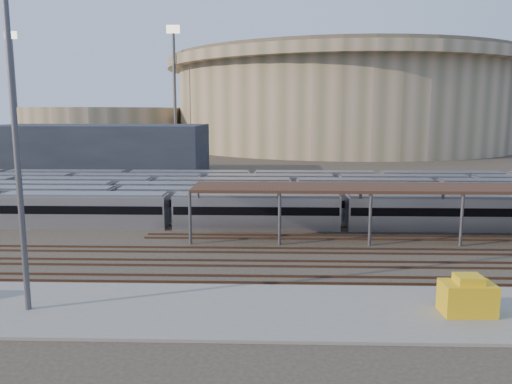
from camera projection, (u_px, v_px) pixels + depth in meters
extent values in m
plane|color=#383026|center=(273.00, 248.00, 46.58)|extent=(420.00, 420.00, 0.00)
cube|color=gray|center=(196.00, 309.00, 31.91)|extent=(50.00, 9.00, 0.20)
cube|color=#A1A2A6|center=(343.00, 213.00, 53.96)|extent=(112.00, 2.90, 3.60)
cube|color=#A1A2A6|center=(275.00, 205.00, 58.32)|extent=(112.00, 2.90, 3.60)
cube|color=#A1A2A6|center=(263.00, 199.00, 62.51)|extent=(112.00, 2.90, 3.60)
cube|color=#A1A2A6|center=(293.00, 194.00, 66.54)|extent=(112.00, 2.90, 3.60)
cube|color=#A1A2A6|center=(204.00, 188.00, 71.06)|extent=(112.00, 2.90, 3.60)
cube|color=#A1A2A6|center=(252.00, 184.00, 75.00)|extent=(112.00, 2.90, 3.60)
cylinder|color=#515155|center=(190.00, 219.00, 47.70)|extent=(0.30, 0.30, 5.00)
cylinder|color=#515155|center=(198.00, 208.00, 53.03)|extent=(0.30, 0.30, 5.00)
cylinder|color=#515155|center=(280.00, 219.00, 47.45)|extent=(0.30, 0.30, 5.00)
cylinder|color=#515155|center=(279.00, 208.00, 52.78)|extent=(0.30, 0.30, 5.00)
cylinder|color=#515155|center=(370.00, 220.00, 47.19)|extent=(0.30, 0.30, 5.00)
cylinder|color=#515155|center=(360.00, 209.00, 52.52)|extent=(0.30, 0.30, 5.00)
cylinder|color=#515155|center=(462.00, 220.00, 46.93)|extent=(0.30, 0.30, 5.00)
cylinder|color=#515155|center=(442.00, 209.00, 52.26)|extent=(0.30, 0.30, 5.00)
cube|color=#332114|center=(497.00, 188.00, 49.05)|extent=(60.00, 6.00, 0.30)
cube|color=#4C3323|center=(274.00, 253.00, 44.84)|extent=(170.00, 0.12, 0.18)
cube|color=#4C3323|center=(273.00, 248.00, 46.32)|extent=(170.00, 0.12, 0.18)
cube|color=#4C3323|center=(274.00, 266.00, 40.89)|extent=(170.00, 0.12, 0.18)
cube|color=#4C3323|center=(274.00, 261.00, 42.37)|extent=(170.00, 0.12, 0.18)
cube|color=#4C3323|center=(274.00, 283.00, 36.94)|extent=(170.00, 0.12, 0.18)
cube|color=#4C3323|center=(274.00, 276.00, 38.42)|extent=(170.00, 0.12, 0.18)
cylinder|color=tan|center=(341.00, 108.00, 181.76)|extent=(116.00, 116.00, 28.00)
cylinder|color=tan|center=(342.00, 64.00, 179.29)|extent=(124.00, 124.00, 3.00)
cylinder|color=brown|center=(342.00, 58.00, 178.93)|extent=(120.00, 120.00, 1.50)
cylinder|color=tan|center=(102.00, 128.00, 175.55)|extent=(56.00, 56.00, 14.00)
cube|color=#1E232D|center=(100.00, 150.00, 101.11)|extent=(42.00, 20.00, 10.00)
cylinder|color=#515155|center=(175.00, 94.00, 153.16)|extent=(1.00, 1.00, 36.00)
cube|color=#FFF2CC|center=(173.00, 29.00, 150.11)|extent=(4.00, 0.60, 2.40)
cylinder|color=#515155|center=(15.00, 95.00, 164.68)|extent=(1.00, 1.00, 36.00)
cube|color=#FFF2CC|center=(11.00, 35.00, 161.62)|extent=(4.00, 0.60, 2.40)
cylinder|color=#515155|center=(247.00, 98.00, 201.91)|extent=(1.00, 1.00, 36.00)
cube|color=#FFF2CC|center=(247.00, 49.00, 198.85)|extent=(4.00, 0.60, 2.40)
cylinder|color=#515155|center=(17.00, 150.00, 30.11)|extent=(0.36, 0.36, 20.18)
cube|color=gold|center=(467.00, 298.00, 30.88)|extent=(3.19, 2.04, 1.97)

